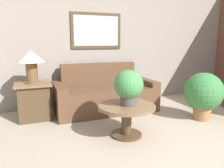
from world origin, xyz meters
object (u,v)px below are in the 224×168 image
object	(u,v)px
potted_plant_on_table	(129,86)
potted_plant_floor	(203,93)
coffee_table	(127,114)
side_table	(34,101)
couch_main	(104,95)
table_lamp	(31,60)

from	to	relation	value
potted_plant_on_table	potted_plant_floor	bearing A→B (deg)	5.62
coffee_table	side_table	world-z (taller)	side_table
potted_plant_floor	potted_plant_on_table	bearing A→B (deg)	-174.38
coffee_table	potted_plant_on_table	xyz separation A→B (m)	(0.02, -0.01, 0.40)
potted_plant_on_table	potted_plant_floor	xyz separation A→B (m)	(1.49, 0.15, -0.26)
couch_main	potted_plant_on_table	xyz separation A→B (m)	(-0.09, -1.28, 0.43)
couch_main	table_lamp	size ratio (longest dim) A/B	3.45
potted_plant_on_table	side_table	bearing A→B (deg)	134.54
couch_main	side_table	distance (m)	1.32
table_lamp	side_table	bearing A→B (deg)	63.43
couch_main	potted_plant_floor	distance (m)	1.81
couch_main	potted_plant_on_table	size ratio (longest dim) A/B	3.87
potted_plant_floor	coffee_table	bearing A→B (deg)	-174.81
coffee_table	table_lamp	size ratio (longest dim) A/B	1.44
side_table	table_lamp	distance (m)	0.70
coffee_table	side_table	distance (m)	1.73
couch_main	potted_plant_on_table	bearing A→B (deg)	-93.94
table_lamp	couch_main	bearing A→B (deg)	1.40
side_table	table_lamp	bearing A→B (deg)	-116.57
side_table	potted_plant_floor	distance (m)	2.94
couch_main	table_lamp	xyz separation A→B (m)	(-1.32, -0.03, 0.73)
couch_main	side_table	size ratio (longest dim) A/B	3.02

